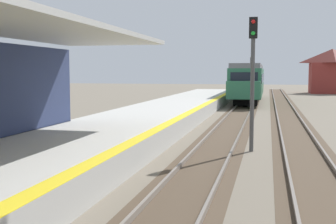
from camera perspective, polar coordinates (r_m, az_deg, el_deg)
The scene contains 6 objects.
station_platform at distance 17.24m, azimuth -9.11°, elevation -3.69°, with size 5.00×80.00×0.91m.
track_pair_nearest_platform at distance 20.11m, azimuth 7.04°, elevation -3.54°, with size 2.34×120.00×0.16m.
track_pair_middle at distance 20.06m, azimuth 16.76°, elevation -3.75°, with size 2.34×120.00×0.16m.
approaching_train at distance 46.51m, azimuth 10.49°, elevation 4.04°, with size 2.93×19.60×4.76m.
rail_signal_post at distance 17.21m, azimuth 11.01°, elevation 5.43°, with size 0.32×0.34×5.20m.
distant_trackside_house at distance 67.25m, azimuth 20.66°, elevation 5.13°, with size 6.60×5.28×6.40m.
Camera 1 is at (3.93, 0.23, 3.12)m, focal length 46.59 mm.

